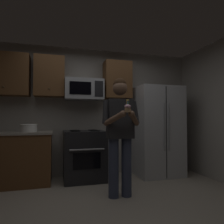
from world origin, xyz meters
TOP-DOWN VIEW (x-y plane):
  - ground_plane at (0.00, 0.00)m, footprint 6.00×6.00m
  - wall_back at (0.00, 1.75)m, footprint 4.40×0.10m
  - oven_range at (-0.15, 1.36)m, footprint 0.76×0.70m
  - microwave at (-0.15, 1.48)m, footprint 0.74×0.41m
  - refrigerator at (1.35, 1.32)m, footprint 0.90×0.75m
  - cabinet_row_upper at (-0.72, 1.53)m, footprint 2.78×0.36m
  - counter_left at (-1.45, 1.38)m, footprint 1.44×0.66m
  - bowl_large_white at (-1.14, 1.34)m, footprint 0.29×0.29m
  - person at (0.25, 0.38)m, footprint 0.60×0.48m
  - cupcake at (0.25, 0.05)m, footprint 0.09×0.09m

SIDE VIEW (x-z plane):
  - ground_plane at x=0.00m, z-range 0.00..0.00m
  - oven_range at x=-0.15m, z-range 0.00..0.93m
  - counter_left at x=-1.45m, z-range 0.00..0.92m
  - refrigerator at x=1.35m, z-range 0.00..1.80m
  - bowl_large_white at x=-1.14m, z-range 0.92..1.06m
  - person at x=0.25m, z-range 0.11..1.88m
  - cupcake at x=0.25m, z-range 1.21..1.38m
  - wall_back at x=0.00m, z-range 0.00..2.60m
  - microwave at x=-0.15m, z-range 1.52..1.92m
  - cabinet_row_upper at x=-0.72m, z-range 1.57..2.33m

